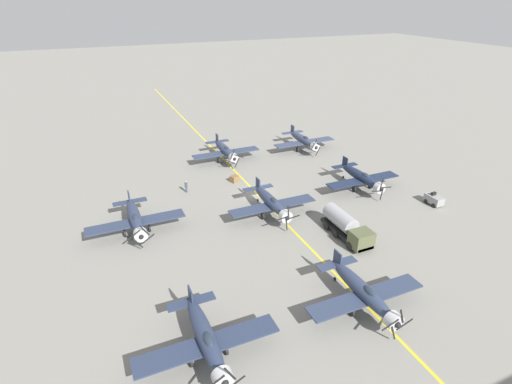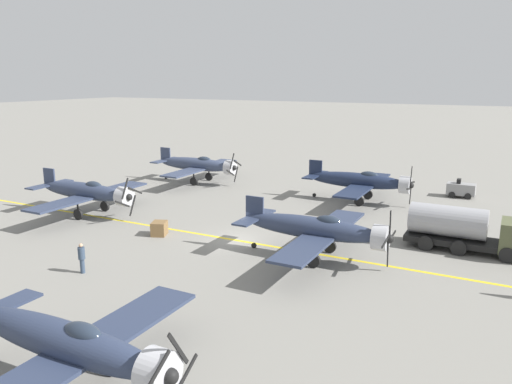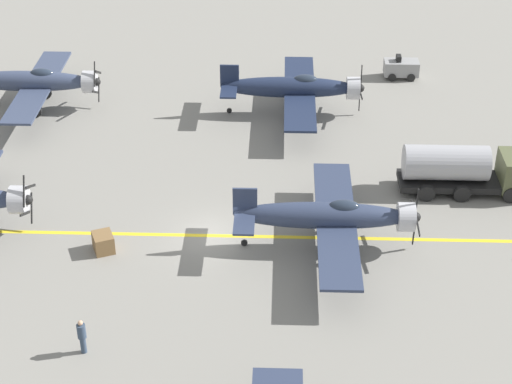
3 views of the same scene
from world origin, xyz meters
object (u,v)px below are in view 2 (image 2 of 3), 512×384
Objects in this scene: airplane_near_left at (199,165)px; airplane_near_center at (88,192)px; tow_tractor at (461,189)px; fuel_tanker at (469,230)px; airplane_mid_left at (361,181)px; ground_crew_walking at (82,257)px; airplane_mid_center at (317,229)px; supply_crate_by_tanker at (159,228)px; airplane_mid_right at (69,344)px.

airplane_near_center is at bearing -17.11° from airplane_near_left.
fuel_tanker is at bearing 7.19° from tow_tractor.
airplane_mid_left reaches higher than ground_crew_walking.
airplane_mid_center reaches higher than airplane_mid_left.
tow_tractor is at bearing 160.15° from airplane_mid_center.
airplane_mid_center reaches higher than supply_crate_by_tanker.
airplane_near_center is at bearing -152.98° from airplane_mid_right.
airplane_mid_center is 1.50× the size of fuel_tanker.
airplane_mid_center is 10.46m from fuel_tanker.
supply_crate_by_tanker is at bearing -168.64° from airplane_mid_right.
airplane_mid_right is 6.48× the size of ground_crew_walking.
airplane_mid_right is at bearing 12.80° from airplane_near_left.
airplane_mid_left is 33.46m from airplane_mid_right.
airplane_near_left is 37.99m from airplane_mid_right.
fuel_tanker is at bearing 33.57° from airplane_mid_left.
ground_crew_walking is 1.51× the size of supply_crate_by_tanker.
ground_crew_walking is at bearing -29.82° from tow_tractor.
airplane_near_left is 30.47m from fuel_tanker.
airplane_near_center is 6.48× the size of ground_crew_walking.
ground_crew_walking is (25.20, 8.63, -1.00)m from airplane_near_left.
supply_crate_by_tanker is at bearing -43.89° from airplane_mid_left.
ground_crew_walking is 8.04m from supply_crate_by_tanker.
airplane_near_center is 1.00× the size of airplane_mid_right.
airplane_near_left is at bearing -154.88° from supply_crate_by_tanker.
ground_crew_walking is at bearing -53.48° from fuel_tanker.
airplane_mid_center reaches higher than ground_crew_walking.
tow_tractor is (-6.10, 26.57, -1.22)m from airplane_near_left.
airplane_near_left is 6.48× the size of ground_crew_walking.
ground_crew_walking is (14.83, -20.02, -0.50)m from fuel_tanker.
airplane_near_left and airplane_mid_right have the same top height.
airplane_mid_right is (18.38, 18.02, 0.00)m from airplane_near_center.
supply_crate_by_tanker is at bearing -38.46° from tow_tractor.
airplane_mid_left is 1.00× the size of airplane_mid_right.
airplane_mid_center is 14.50m from ground_crew_walking.
fuel_tanker is at bearing 121.80° from airplane_mid_center.
supply_crate_by_tanker is (6.82, -20.58, -1.00)m from fuel_tanker.
airplane_mid_right is at bearing -13.79° from airplane_mid_center.
airplane_mid_left is 16.18m from airplane_mid_center.
airplane_mid_center is (16.50, 20.19, 0.00)m from airplane_near_left.
fuel_tanker is at bearing 136.63° from airplane_mid_right.
airplane_mid_center is at bearing 126.99° from ground_crew_walking.
airplane_near_left is 4.62× the size of tow_tractor.
airplane_near_left is at bearing -133.34° from airplane_mid_center.
tow_tractor is at bearing 114.45° from airplane_near_center.
airplane_near_center reaches higher than supply_crate_by_tanker.
tow_tractor is at bearing 141.54° from supply_crate_by_tanker.
tow_tractor reaches higher than supply_crate_by_tanker.
airplane_mid_left is 1.50× the size of fuel_tanker.
airplane_mid_left reaches higher than airplane_mid_right.
airplane_mid_right is 19.07m from supply_crate_by_tanker.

